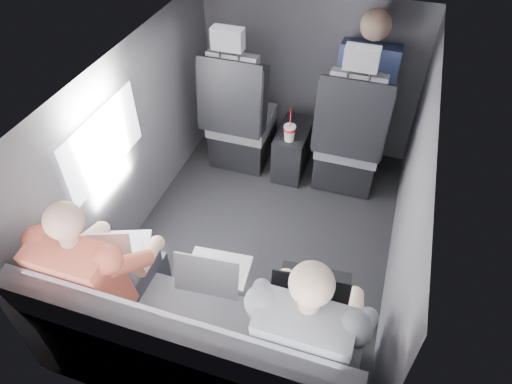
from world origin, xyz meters
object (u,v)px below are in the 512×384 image
(rear_bench, at_px, (198,350))
(laptop_white, at_px, (113,249))
(soda_cup, at_px, (290,132))
(passenger_rear_left, at_px, (103,273))
(passenger_front_right, at_px, (365,86))
(laptop_silver, at_px, (214,271))
(front_seat_left, at_px, (240,122))
(center_console, at_px, (293,149))
(passenger_rear_right, at_px, (308,331))
(laptop_black, at_px, (312,291))
(front_seat_right, at_px, (349,143))

(rear_bench, distance_m, laptop_white, 0.70)
(soda_cup, bearing_deg, passenger_rear_left, -107.70)
(passenger_front_right, bearing_deg, laptop_silver, -104.24)
(front_seat_left, bearing_deg, center_console, 5.07)
(laptop_silver, distance_m, passenger_front_right, 1.95)
(passenger_rear_left, bearing_deg, passenger_rear_right, -0.02)
(laptop_black, bearing_deg, front_seat_right, 91.93)
(soda_cup, relative_size, passenger_rear_left, 0.24)
(laptop_white, bearing_deg, passenger_rear_left, -79.14)
(front_seat_right, xyz_separation_m, rear_bench, (-0.45, -1.90, -0.09))
(laptop_silver, xyz_separation_m, passenger_rear_right, (0.54, -0.18, -0.01))
(front_seat_right, bearing_deg, rear_bench, -103.31)
(front_seat_left, bearing_deg, laptop_black, -59.04)
(center_console, height_order, laptop_white, laptop_white)
(soda_cup, distance_m, passenger_front_right, 0.67)
(laptop_white, distance_m, laptop_black, 1.08)
(laptop_black, bearing_deg, center_console, 107.17)
(laptop_silver, height_order, passenger_front_right, passenger_front_right)
(laptop_black, xyz_separation_m, passenger_front_right, (-0.03, 1.85, 0.13))
(front_seat_right, relative_size, center_console, 2.64)
(front_seat_right, bearing_deg, laptop_silver, -105.57)
(passenger_rear_right, xyz_separation_m, passenger_front_right, (-0.06, 2.06, 0.14))
(front_seat_right, bearing_deg, front_seat_left, 180.00)
(rear_bench, relative_size, laptop_silver, 4.61)
(rear_bench, bearing_deg, center_console, 90.00)
(front_seat_right, xyz_separation_m, center_console, (-0.45, 0.04, -0.20))
(laptop_silver, bearing_deg, rear_bench, -89.41)
(passenger_rear_left, bearing_deg, laptop_white, 100.86)
(passenger_rear_right, bearing_deg, passenger_front_right, 91.64)
(center_console, relative_size, rear_bench, 0.30)
(center_console, relative_size, passenger_rear_right, 0.39)
(rear_bench, relative_size, laptop_white, 3.96)
(front_seat_left, xyz_separation_m, passenger_rear_left, (-0.09, -1.81, 0.22))
(front_seat_right, relative_size, laptop_silver, 3.65)
(front_seat_right, distance_m, rear_bench, 1.96)
(laptop_white, bearing_deg, front_seat_left, 85.80)
(laptop_black, xyz_separation_m, passenger_rear_right, (0.03, -0.22, -0.01))
(front_seat_right, relative_size, passenger_rear_left, 1.05)
(laptop_white, relative_size, laptop_black, 1.05)
(front_seat_right, distance_m, laptop_black, 1.61)
(laptop_white, distance_m, passenger_rear_right, 1.12)
(laptop_white, height_order, laptop_black, laptop_black)
(front_seat_left, relative_size, center_console, 2.64)
(center_console, bearing_deg, soda_cup, -90.73)
(front_seat_left, bearing_deg, soda_cup, -13.51)
(rear_bench, xyz_separation_m, laptop_silver, (-0.00, 0.28, 0.32))
(soda_cup, distance_m, passenger_rear_left, 1.79)
(front_seat_left, relative_size, front_seat_right, 1.00)
(front_seat_left, height_order, laptop_silver, front_seat_left)
(passenger_rear_right, bearing_deg, laptop_white, 172.46)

